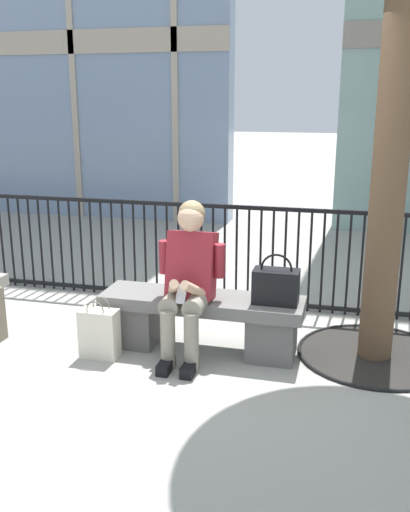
% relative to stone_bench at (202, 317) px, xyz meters
% --- Properties ---
extents(ground_plane, '(60.00, 60.00, 0.00)m').
position_rel_stone_bench_xyz_m(ground_plane, '(0.00, 0.00, -0.27)').
color(ground_plane, '#9E9B93').
extents(stone_bench, '(1.60, 0.44, 0.45)m').
position_rel_stone_bench_xyz_m(stone_bench, '(0.00, 0.00, 0.00)').
color(stone_bench, slate).
rests_on(stone_bench, ground).
extents(seated_person_with_phone, '(0.52, 0.66, 1.21)m').
position_rel_stone_bench_xyz_m(seated_person_with_phone, '(-0.07, -0.13, 0.38)').
color(seated_person_with_phone, gray).
rests_on(seated_person_with_phone, ground).
extents(handbag_on_bench, '(0.34, 0.18, 0.39)m').
position_rel_stone_bench_xyz_m(handbag_on_bench, '(0.58, -0.01, 0.32)').
color(handbag_on_bench, black).
rests_on(handbag_on_bench, stone_bench).
extents(shopping_bag, '(0.30, 0.16, 0.48)m').
position_rel_stone_bench_xyz_m(shopping_bag, '(-0.73, -0.34, -0.07)').
color(shopping_bag, beige).
rests_on(shopping_bag, ground).
extents(plaza_railing, '(7.07, 0.04, 0.99)m').
position_rel_stone_bench_xyz_m(plaza_railing, '(0.00, 1.07, 0.23)').
color(plaza_railing, black).
rests_on(plaza_railing, ground).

